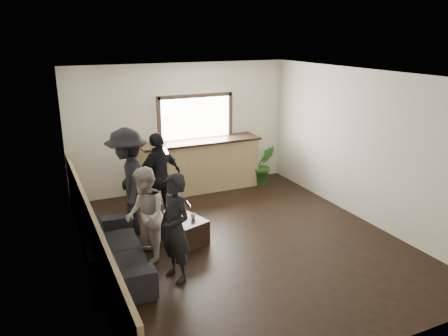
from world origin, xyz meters
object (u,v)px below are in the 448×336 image
coffee_table (181,228)px  person_a (175,228)px  potted_plant (264,165)px  person_d (159,177)px  cup_a (168,214)px  person_b (145,216)px  sofa (115,249)px  cup_b (193,216)px  bar_counter (200,162)px  person_c (128,182)px

coffee_table → person_a: (-0.47, -1.16, 0.58)m
potted_plant → person_d: person_d is taller
cup_a → person_a: (-0.27, -1.25, 0.33)m
person_a → person_b: bearing=-176.9°
sofa → cup_b: size_ratio=22.38×
cup_b → person_b: person_b is taller
bar_counter → person_a: bearing=-117.0°
bar_counter → person_c: 2.51m
cup_a → person_a: person_a is taller
cup_a → person_b: person_b is taller
coffee_table → person_d: 1.17m
cup_b → person_a: person_a is taller
cup_b → potted_plant: potted_plant is taller
potted_plant → person_b: (-3.42, -2.37, 0.28)m
cup_b → sofa: bearing=-165.8°
bar_counter → person_d: 1.78m
cup_b → person_a: 1.24m
bar_counter → sofa: (-2.45, -2.69, -0.33)m
sofa → person_d: (1.15, 1.48, 0.53)m
bar_counter → person_c: bar_counter is taller
potted_plant → person_b: person_b is taller
cup_b → person_c: bearing=138.5°
cup_a → bar_counter: bearing=55.5°
bar_counter → cup_b: 2.58m
person_a → person_b: size_ratio=1.05×
person_c → coffee_table: bearing=57.1°
cup_a → person_a: size_ratio=0.08×
bar_counter → potted_plant: bearing=-10.7°
bar_counter → person_a: size_ratio=1.70×
coffee_table → cup_b: 0.34m
coffee_table → person_d: person_d is taller
person_c → person_d: bearing=127.3°
cup_b → coffee_table: bearing=139.5°
person_a → person_d: (0.41, 2.14, 0.05)m
potted_plant → person_d: size_ratio=0.56×
sofa → cup_a: sofa is taller
sofa → potted_plant: bearing=-54.8°
coffee_table → person_c: size_ratio=0.50×
coffee_table → cup_b: bearing=-40.5°
cup_b → person_b: (-0.89, -0.31, 0.29)m
coffee_table → person_c: person_c is taller
cup_a → person_c: bearing=134.1°
coffee_table → person_a: person_a is taller
sofa → person_c: bearing=-20.4°
person_a → person_b: 0.74m
person_b → person_c: person_c is taller
potted_plant → person_c: (-3.42, -1.28, 0.48)m
bar_counter → person_c: (-1.95, -1.56, 0.31)m
person_c → person_d: (0.65, 0.35, -0.11)m
person_b → person_c: bearing=-173.8°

